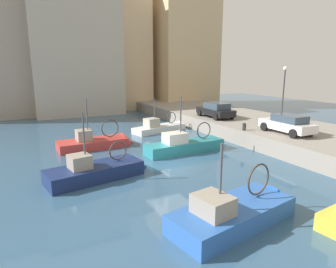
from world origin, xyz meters
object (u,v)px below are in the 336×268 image
at_px(parked_car_white, 287,124).
at_px(mooring_bollard_mid, 244,127).
at_px(parked_car_black, 216,110).
at_px(fishing_boat_white, 162,130).
at_px(fishing_boat_navy, 101,176).
at_px(fishing_boat_teal, 188,150).
at_px(quay_streetlamp, 284,85).
at_px(fishing_boat_red, 99,146).
at_px(fishing_boat_blue, 239,219).

height_order(parked_car_white, mooring_bollard_mid, parked_car_white).
height_order(parked_car_black, parked_car_white, parked_car_black).
height_order(fishing_boat_white, mooring_bollard_mid, fishing_boat_white).
bearing_deg(fishing_boat_navy, fishing_boat_teal, 18.51).
relative_size(fishing_boat_teal, fishing_boat_white, 1.07).
height_order(fishing_boat_teal, quay_streetlamp, quay_streetlamp).
height_order(fishing_boat_white, parked_car_black, fishing_boat_white).
bearing_deg(fishing_boat_red, parked_car_black, 6.36).
height_order(fishing_boat_navy, quay_streetlamp, quay_streetlamp).
xyz_separation_m(fishing_boat_teal, mooring_bollard_mid, (4.72, -0.49, 1.35)).
height_order(fishing_boat_blue, fishing_boat_white, fishing_boat_blue).
relative_size(fishing_boat_blue, parked_car_white, 1.52).
distance_m(fishing_boat_blue, fishing_boat_teal, 10.01).
bearing_deg(fishing_boat_navy, mooring_bollard_mid, 8.90).
bearing_deg(parked_car_black, fishing_boat_red, -173.64).
xyz_separation_m(fishing_boat_red, fishing_boat_teal, (5.48, -4.08, 0.03)).
height_order(fishing_boat_teal, fishing_boat_navy, fishing_boat_teal).
xyz_separation_m(fishing_boat_white, parked_car_white, (5.33, -9.95, 1.80)).
height_order(fishing_boat_teal, mooring_bollard_mid, fishing_boat_teal).
distance_m(fishing_boat_red, quay_streetlamp, 16.71).
relative_size(fishing_boat_teal, quay_streetlamp, 1.39).
bearing_deg(quay_streetlamp, fishing_boat_blue, -142.43).
height_order(fishing_boat_navy, parked_car_black, fishing_boat_navy).
relative_size(fishing_boat_red, mooring_bollard_mid, 10.69).
relative_size(fishing_boat_white, parked_car_white, 1.53).
bearing_deg(parked_car_white, fishing_boat_red, 150.84).
bearing_deg(fishing_boat_blue, fishing_boat_navy, 116.80).
bearing_deg(parked_car_black, quay_streetlamp, -46.78).
bearing_deg(mooring_bollard_mid, fishing_boat_blue, -131.81).
bearing_deg(fishing_boat_blue, quay_streetlamp, 37.57).
distance_m(fishing_boat_red, fishing_boat_navy, 6.55).
bearing_deg(parked_car_white, fishing_boat_white, 118.18).
relative_size(parked_car_black, quay_streetlamp, 0.88).
xyz_separation_m(fishing_boat_teal, parked_car_black, (6.29, 5.39, 1.82)).
bearing_deg(fishing_boat_red, mooring_bollard_mid, -24.16).
distance_m(fishing_boat_blue, quay_streetlamp, 17.78).
relative_size(parked_car_black, mooring_bollard_mid, 7.69).
xyz_separation_m(fishing_boat_blue, quay_streetlamp, (13.67, 10.51, 4.36)).
distance_m(fishing_boat_white, parked_car_white, 11.43).
distance_m(fishing_boat_navy, quay_streetlamp, 18.13).
bearing_deg(fishing_boat_white, parked_car_white, -61.82).
bearing_deg(fishing_boat_red, fishing_boat_white, 24.18).
bearing_deg(parked_car_black, fishing_boat_navy, -149.72).
bearing_deg(fishing_boat_white, mooring_bollard_mid, -66.94).
bearing_deg(fishing_boat_red, fishing_boat_blue, -80.85).
distance_m(fishing_boat_white, mooring_bollard_mid, 8.46).
height_order(fishing_boat_teal, fishing_boat_white, fishing_boat_teal).
bearing_deg(fishing_boat_red, parked_car_white, -29.16).
xyz_separation_m(fishing_boat_white, mooring_bollard_mid, (3.27, -7.68, 1.36)).
xyz_separation_m(fishing_boat_red, fishing_boat_blue, (2.18, -13.54, -0.00)).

